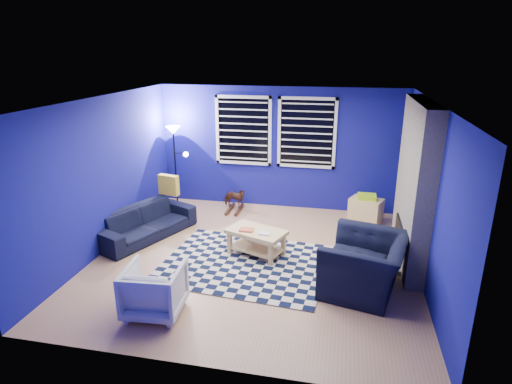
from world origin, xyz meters
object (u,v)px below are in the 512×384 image
(armchair_big, at_px, (364,265))
(cabinet, at_px, (366,210))
(tv, at_px, (408,153))
(sofa, at_px, (145,222))
(floor_lamp, at_px, (175,141))
(rocking_horse, at_px, (234,198))
(armchair_bent, at_px, (154,290))
(coffee_table, at_px, (256,237))

(armchair_big, xyz_separation_m, cabinet, (0.11, 2.48, -0.13))
(tv, bearing_deg, sofa, -161.02)
(cabinet, relative_size, floor_lamp, 0.41)
(rocking_horse, bearing_deg, armchair_bent, -172.00)
(armchair_bent, distance_m, cabinet, 4.49)
(tv, distance_m, rocking_horse, 3.48)
(tv, bearing_deg, floor_lamp, 178.28)
(armchair_bent, relative_size, coffee_table, 0.69)
(coffee_table, bearing_deg, sofa, 171.87)
(rocking_horse, xyz_separation_m, floor_lamp, (-1.29, 0.13, 1.10))
(armchair_bent, height_order, coffee_table, armchair_bent)
(armchair_big, distance_m, rocking_horse, 3.61)
(tv, distance_m, cabinet, 1.33)
(armchair_big, xyz_separation_m, armchair_bent, (-2.60, -1.10, -0.06))
(coffee_table, relative_size, floor_lamp, 0.62)
(tv, height_order, cabinet, tv)
(sofa, distance_m, armchair_bent, 2.41)
(armchair_big, bearing_deg, armchair_bent, -53.80)
(armchair_bent, relative_size, cabinet, 1.04)
(armchair_bent, xyz_separation_m, rocking_horse, (0.08, 3.68, -0.05))
(tv, bearing_deg, armchair_bent, -132.56)
(cabinet, bearing_deg, coffee_table, -112.88)
(tv, xyz_separation_m, armchair_bent, (-3.37, -3.68, -1.07))
(coffee_table, xyz_separation_m, floor_lamp, (-2.13, 1.99, 1.07))
(tv, xyz_separation_m, coffee_table, (-2.44, -1.85, -1.08))
(sofa, height_order, coffee_table, sofa)
(cabinet, bearing_deg, rocking_horse, -159.67)
(sofa, xyz_separation_m, armchair_bent, (1.14, -2.12, 0.05))
(floor_lamp, bearing_deg, rocking_horse, -5.82)
(tv, xyz_separation_m, sofa, (-4.52, -1.55, -1.13))
(armchair_big, bearing_deg, floor_lamp, -112.24)
(tv, distance_m, armchair_bent, 5.10)
(rocking_horse, distance_m, cabinet, 2.63)
(tv, height_order, rocking_horse, tv)
(armchair_bent, height_order, rocking_horse, armchair_bent)
(sofa, relative_size, armchair_bent, 2.62)
(coffee_table, bearing_deg, armchair_big, -23.54)
(sofa, bearing_deg, rocking_horse, -15.32)
(rocking_horse, bearing_deg, coffee_table, -146.16)
(sofa, bearing_deg, armchair_bent, -128.85)
(tv, relative_size, armchair_bent, 1.39)
(tv, distance_m, coffee_table, 3.25)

